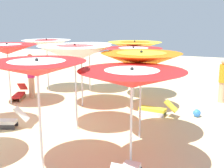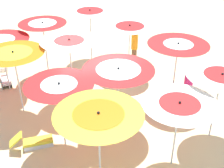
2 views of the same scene
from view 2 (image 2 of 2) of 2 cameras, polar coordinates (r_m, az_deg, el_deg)
name	(u,v)px [view 2 (image 2 of 2)]	position (r m, az deg, el deg)	size (l,w,h in m)	color
ground	(94,105)	(11.31, -3.52, -4.00)	(36.88, 36.88, 0.04)	beige
beach_umbrella_0	(99,119)	(7.12, -2.58, -6.74)	(2.18, 2.18, 2.34)	silver
beach_umbrella_1	(179,109)	(7.91, 12.71, -4.78)	(2.00, 2.00, 2.19)	silver
beach_umbrella_2	(221,79)	(9.22, 20.23, 0.82)	(2.14, 2.14, 2.34)	silver
beach_umbrella_3	(60,90)	(8.48, -10.02, -1.06)	(1.98, 1.98, 2.27)	silver
beach_umbrella_4	(118,74)	(9.14, 1.23, 1.95)	(2.24, 2.24, 2.25)	silver
beach_umbrella_5	(178,48)	(10.92, 12.50, 6.69)	(2.20, 2.20, 2.33)	silver
beach_umbrella_6	(14,58)	(10.40, -18.32, 4.76)	(2.09, 2.09, 2.39)	silver
beach_umbrella_7	(70,46)	(10.61, -8.14, 7.26)	(2.06, 2.06, 2.52)	silver
beach_umbrella_8	(130,30)	(12.59, 3.41, 10.24)	(1.96, 1.96, 2.26)	silver
beach_umbrella_9	(1,44)	(12.02, -20.59, 7.20)	(2.18, 2.18, 2.23)	silver
beach_umbrella_10	(43,26)	(12.73, -13.12, 10.70)	(1.97, 1.97, 2.42)	silver
beach_umbrella_11	(90,14)	(13.94, -4.23, 13.18)	(1.95, 1.95, 2.44)	silver
lounger_0	(34,141)	(9.68, -14.66, -10.55)	(1.33, 0.49, 0.57)	silver
lounger_1	(114,76)	(12.70, 0.43, 1.57)	(1.29, 0.77, 0.65)	#333338
lounger_2	(6,79)	(13.28, -19.73, 0.93)	(0.40, 1.12, 0.59)	#333338
lounger_3	(186,101)	(11.43, 13.95, -3.20)	(0.82, 1.29, 0.58)	olive
beachgoer_1	(134,47)	(13.76, 4.32, 7.14)	(0.30, 0.30, 1.73)	brown
beachgoer_2	(187,91)	(10.60, 14.21, -1.35)	(0.30, 0.30, 1.80)	#D8A87F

